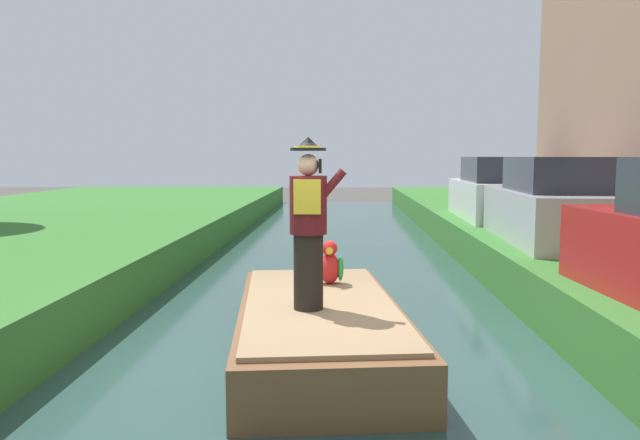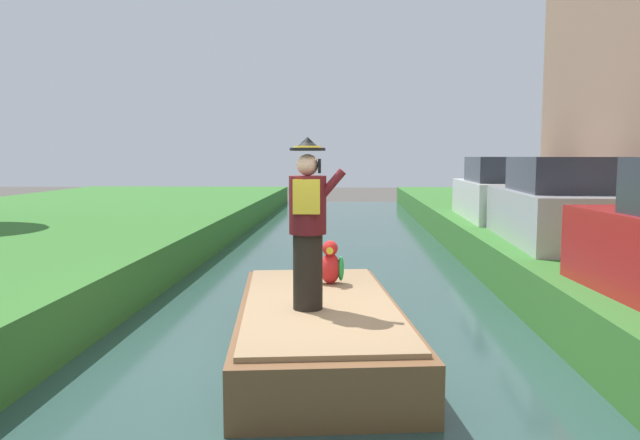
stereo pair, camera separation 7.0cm
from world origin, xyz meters
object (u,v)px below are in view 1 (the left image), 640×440
Objects in this scene: parked_car_silver at (555,206)px; parked_car_white at (496,193)px; boat at (319,327)px; person_pirate at (309,224)px; parrot_plush at (330,265)px.

parked_car_silver is 1.01× the size of parked_car_white.
person_pirate reaches higher than boat.
parked_car_silver is (4.12, 4.44, -0.16)m from person_pirate.
parked_car_silver is at bearing -90.00° from parked_car_white.
parrot_plush is (0.20, 1.32, -0.68)m from person_pirate.
parrot_plush is at bearing 98.07° from person_pirate.
parked_car_white is (3.92, 7.25, 0.52)m from parrot_plush.
boat is at bearing -116.13° from parked_car_white.
boat is 1.08× the size of parked_car_silver.
parked_car_silver is 4.13m from parked_car_white.
person_pirate reaches higher than parked_car_white.
boat is at bearing 91.83° from person_pirate.
parked_car_white reaches higher than boat.
parked_car_silver is (3.92, 3.12, 0.52)m from parrot_plush.
parked_car_white is at bearing 90.00° from parked_car_silver.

